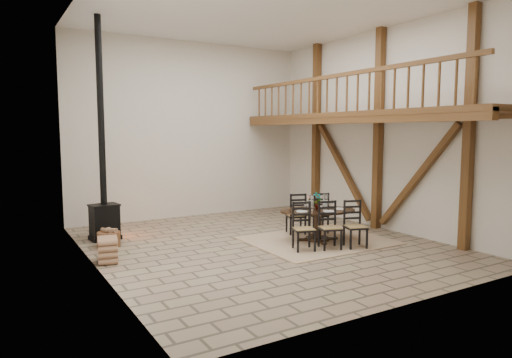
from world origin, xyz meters
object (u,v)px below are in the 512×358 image
wood_stove (104,190)px  log_stack (108,250)px  log_basket (109,239)px  dining_table (319,225)px

wood_stove → log_stack: (-0.37, -1.93, -0.89)m
log_stack → wood_stove: bearing=79.1°
wood_stove → log_stack: wood_stove is taller
log_basket → dining_table: bearing=-25.6°
log_stack → log_basket: bearing=76.4°
dining_table → wood_stove: bearing=165.3°
wood_stove → log_basket: (-0.08, -0.71, -0.96)m
wood_stove → log_basket: bearing=-103.9°
wood_stove → log_stack: size_ratio=9.26×
dining_table → log_stack: (-4.43, 0.76, -0.16)m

